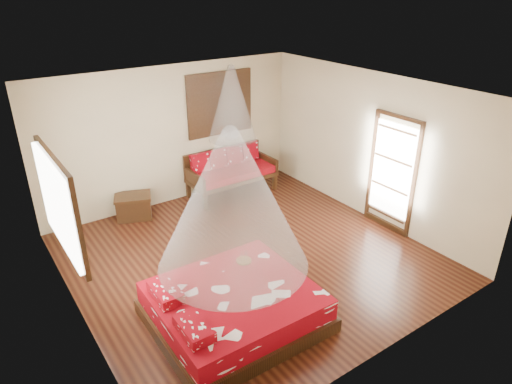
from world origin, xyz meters
The scene contains 10 objects.
room centered at (0.00, 0.00, 1.40)m, with size 5.54×5.54×2.84m.
bed centered at (-1.08, -1.22, 0.25)m, with size 2.16×1.96×0.64m.
daybed centered at (1.12, 2.39, 0.52)m, with size 1.89×0.84×0.97m.
storage_chest centered at (-1.06, 2.45, 0.24)m, with size 0.82×0.72×0.48m.
shutter_panel centered at (1.12, 2.72, 1.90)m, with size 1.52×0.06×1.32m.
window_left centered at (-2.71, 0.20, 1.70)m, with size 0.10×1.74×1.34m.
glazed_door centered at (2.72, -0.60, 1.07)m, with size 0.08×1.02×2.16m.
wine_tray centered at (-0.56, -0.70, 0.55)m, with size 0.23×0.23×0.19m.
mosquito_net_main centered at (-1.06, -1.22, 1.85)m, with size 1.92×1.92×1.80m, color white.
mosquito_net_daybed centered at (1.12, 2.25, 2.00)m, with size 0.99×0.99×1.50m, color white.
Camera 1 is at (-3.63, -5.42, 4.28)m, focal length 32.00 mm.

